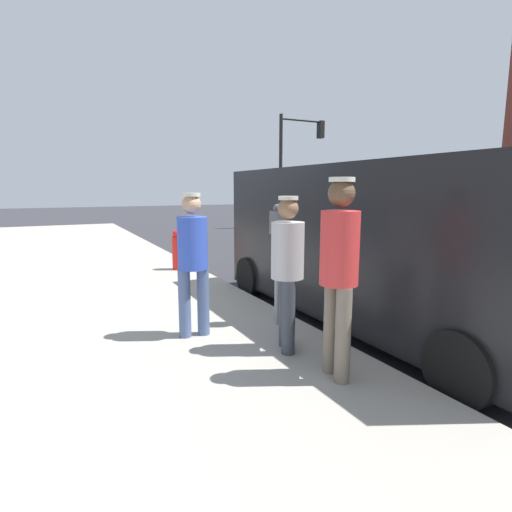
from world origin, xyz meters
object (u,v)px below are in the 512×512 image
Objects in this scene: pedestrian_in_red at (339,265)px; parked_van at (377,240)px; fire_hydrant at (178,250)px; pedestrian_in_blue at (193,256)px; traffic_light_corner at (296,153)px; pedestrian_in_gray at (287,264)px; parking_meter_near at (278,244)px.

parked_van reaches higher than pedestrian_in_red.
parked_van reaches higher than fire_hydrant.
pedestrian_in_blue is (0.81, -1.60, -0.09)m from pedestrian_in_red.
pedestrian_in_blue is at bearing -63.27° from pedestrian_in_red.
pedestrian_in_gray is at bearing 57.22° from traffic_light_corner.
traffic_light_corner is at bearing -121.13° from pedestrian_in_red.
traffic_light_corner is (-9.15, -12.20, 2.42)m from pedestrian_in_blue.
pedestrian_in_blue reaches higher than pedestrian_in_gray.
pedestrian_in_red is at bearing 95.27° from pedestrian_in_gray.
pedestrian_in_red is 0.35× the size of traffic_light_corner.
parked_van is at bearing 110.93° from fire_hydrant.
pedestrian_in_gray is 1.13m from pedestrian_in_blue.
pedestrian_in_blue is at bearing -4.50° from parking_meter_near.
parked_van is 4.52m from fire_hydrant.
pedestrian_in_blue is 2.58m from parked_van.
fire_hydrant is (1.60, -4.18, -0.59)m from parked_van.
pedestrian_in_red is 2.24m from parked_van.
parking_meter_near is at bearing 56.67° from traffic_light_corner.
pedestrian_in_blue reaches higher than parking_meter_near.
pedestrian_in_blue is (0.74, -0.85, 0.02)m from pedestrian_in_gray.
parked_van is (-1.83, -0.64, 0.08)m from pedestrian_in_gray.
pedestrian_in_gray is 0.98× the size of pedestrian_in_blue.
pedestrian_in_red is at bearing 38.27° from parked_van.
pedestrian_in_red reaches higher than fire_hydrant.
fire_hydrant is at bearing -88.59° from parking_meter_near.
traffic_light_corner is (-8.41, -13.06, 2.44)m from pedestrian_in_gray.
pedestrian_in_red is at bearing 116.73° from pedestrian_in_blue.
traffic_light_corner reaches higher than parking_meter_near.
fire_hydrant is (-0.23, -4.82, -0.51)m from pedestrian_in_gray.
pedestrian_in_gray is 1.94m from parked_van.
traffic_light_corner reaches higher than pedestrian_in_gray.
parking_meter_near is at bearing -99.62° from pedestrian_in_red.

